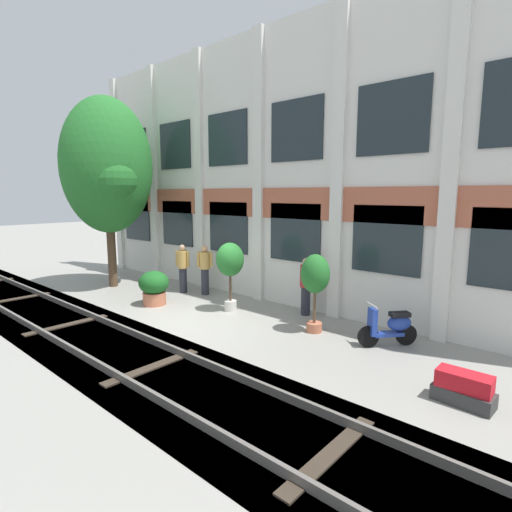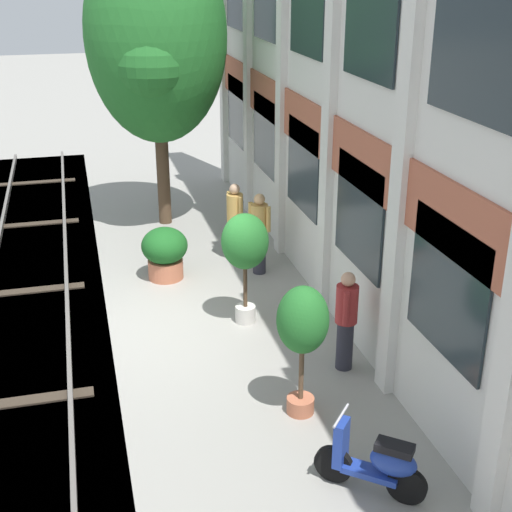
% 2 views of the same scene
% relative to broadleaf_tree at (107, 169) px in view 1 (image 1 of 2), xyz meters
% --- Properties ---
extents(ground_plane, '(80.00, 80.00, 0.00)m').
position_rel_broadleaf_tree_xyz_m(ground_plane, '(5.22, -0.78, -4.26)').
color(ground_plane, gray).
extents(apartment_facade, '(17.04, 0.64, 8.24)m').
position_rel_broadleaf_tree_xyz_m(apartment_facade, '(5.22, 2.45, -0.16)').
color(apartment_facade, silver).
rests_on(apartment_facade, ground).
extents(rail_tracks, '(24.68, 2.80, 0.43)m').
position_rel_broadleaf_tree_xyz_m(rail_tracks, '(5.22, -3.09, -4.39)').
color(rail_tracks, '#4C473F').
rests_on(rail_tracks, ground).
extents(broadleaf_tree, '(3.28, 3.13, 6.72)m').
position_rel_broadleaf_tree_xyz_m(broadleaf_tree, '(0.00, 0.00, 0.00)').
color(broadleaf_tree, '#4C3826').
rests_on(broadleaf_tree, ground).
extents(potted_plant_terracotta_small, '(0.71, 0.71, 1.94)m').
position_rel_broadleaf_tree_xyz_m(potted_plant_terracotta_small, '(8.28, 0.76, -2.89)').
color(potted_plant_terracotta_small, '#B76647').
rests_on(potted_plant_terracotta_small, ground).
extents(potted_plant_square_trough, '(0.94, 0.49, 0.53)m').
position_rel_broadleaf_tree_xyz_m(potted_plant_square_trough, '(12.00, -0.54, -4.00)').
color(potted_plant_square_trough, '#333333').
rests_on(potted_plant_square_trough, ground).
extents(potted_plant_fluted_column, '(0.91, 0.91, 1.05)m').
position_rel_broadleaf_tree_xyz_m(potted_plant_fluted_column, '(3.25, -0.44, -3.68)').
color(potted_plant_fluted_column, '#B76647').
rests_on(potted_plant_fluted_column, ground).
extents(potted_plant_tall_urn, '(0.80, 0.80, 2.00)m').
position_rel_broadleaf_tree_xyz_m(potted_plant_tall_urn, '(5.46, 0.65, -2.82)').
color(potted_plant_tall_urn, beige).
rests_on(potted_plant_tall_urn, ground).
extents(scooter_near_curb, '(0.95, 1.12, 0.98)m').
position_rel_broadleaf_tree_xyz_m(scooter_near_curb, '(10.07, 1.10, -3.82)').
color(scooter_near_curb, black).
rests_on(scooter_near_curb, ground).
extents(resident_by_doorway, '(0.50, 0.34, 1.67)m').
position_rel_broadleaf_tree_xyz_m(resident_by_doorway, '(2.69, 1.11, -3.36)').
color(resident_by_doorway, '#282833').
rests_on(resident_by_doorway, ground).
extents(resident_watching_tracks, '(0.44, 0.36, 1.68)m').
position_rel_broadleaf_tree_xyz_m(resident_watching_tracks, '(3.47, 1.43, -3.36)').
color(resident_watching_tracks, '#282833').
rests_on(resident_watching_tracks, ground).
extents(resident_near_plants, '(0.49, 0.34, 1.62)m').
position_rel_broadleaf_tree_xyz_m(resident_near_plants, '(7.32, 1.77, -3.39)').
color(resident_near_plants, '#282833').
rests_on(resident_near_plants, ground).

